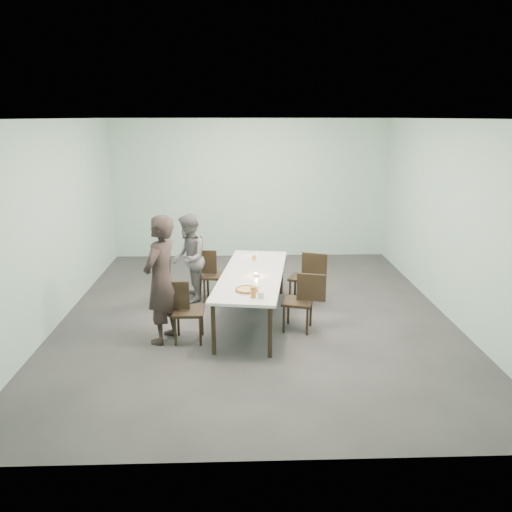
{
  "coord_description": "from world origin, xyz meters",
  "views": [
    {
      "loc": [
        -0.25,
        -7.37,
        3.03
      ],
      "look_at": [
        0.0,
        -0.13,
        1.0
      ],
      "focal_mm": 35.0,
      "sensor_mm": 36.0,
      "label": 1
    }
  ],
  "objects_px": {
    "side_plate": "(255,285)",
    "water_tumbler": "(261,295)",
    "diner_near": "(161,280)",
    "amber_tumbler": "(254,258)",
    "chair_near_right": "(303,298)",
    "chair_near_left": "(182,307)",
    "tealight": "(256,275)",
    "chair_far_left": "(211,272)",
    "chair_far_right": "(307,274)",
    "beer_glass": "(253,292)",
    "diner_far": "(189,258)",
    "pizza": "(247,290)",
    "table": "(252,277)"
  },
  "relations": [
    {
      "from": "diner_near",
      "to": "pizza",
      "type": "xyz_separation_m",
      "value": [
        1.16,
        -0.1,
        -0.12
      ]
    },
    {
      "from": "table",
      "to": "pizza",
      "type": "relative_size",
      "value": 7.95
    },
    {
      "from": "table",
      "to": "diner_near",
      "type": "xyz_separation_m",
      "value": [
        -1.26,
        -0.69,
        0.2
      ]
    },
    {
      "from": "side_plate",
      "to": "chair_far_left",
      "type": "bearing_deg",
      "value": 115.39
    },
    {
      "from": "chair_far_right",
      "to": "water_tumbler",
      "type": "relative_size",
      "value": 9.67
    },
    {
      "from": "chair_near_left",
      "to": "beer_glass",
      "type": "distance_m",
      "value": 1.07
    },
    {
      "from": "chair_near_right",
      "to": "water_tumbler",
      "type": "xyz_separation_m",
      "value": [
        -0.65,
        -0.67,
        0.29
      ]
    },
    {
      "from": "chair_far_left",
      "to": "chair_far_right",
      "type": "xyz_separation_m",
      "value": [
        1.61,
        -0.2,
        0.0
      ]
    },
    {
      "from": "tealight",
      "to": "amber_tumbler",
      "type": "height_order",
      "value": "amber_tumbler"
    },
    {
      "from": "chair_far_right",
      "to": "tealight",
      "type": "xyz_separation_m",
      "value": [
        -0.88,
        -0.85,
        0.27
      ]
    },
    {
      "from": "diner_far",
      "to": "amber_tumbler",
      "type": "xyz_separation_m",
      "value": [
        1.09,
        -0.15,
        0.05
      ]
    },
    {
      "from": "side_plate",
      "to": "tealight",
      "type": "distance_m",
      "value": 0.42
    },
    {
      "from": "chair_far_left",
      "to": "side_plate",
      "type": "distance_m",
      "value": 1.64
    },
    {
      "from": "chair_far_left",
      "to": "side_plate",
      "type": "xyz_separation_m",
      "value": [
        0.7,
        -1.47,
        0.25
      ]
    },
    {
      "from": "chair_far_left",
      "to": "pizza",
      "type": "bearing_deg",
      "value": -64.83
    },
    {
      "from": "side_plate",
      "to": "water_tumbler",
      "type": "xyz_separation_m",
      "value": [
        0.06,
        -0.52,
        0.04
      ]
    },
    {
      "from": "diner_near",
      "to": "amber_tumbler",
      "type": "xyz_separation_m",
      "value": [
        1.31,
        1.41,
        -0.1
      ]
    },
    {
      "from": "side_plate",
      "to": "amber_tumbler",
      "type": "relative_size",
      "value": 2.25
    },
    {
      "from": "tealight",
      "to": "side_plate",
      "type": "bearing_deg",
      "value": -95.05
    },
    {
      "from": "beer_glass",
      "to": "tealight",
      "type": "bearing_deg",
      "value": 85.43
    },
    {
      "from": "chair_far_left",
      "to": "side_plate",
      "type": "height_order",
      "value": "chair_far_left"
    },
    {
      "from": "diner_near",
      "to": "pizza",
      "type": "relative_size",
      "value": 5.25
    },
    {
      "from": "diner_near",
      "to": "side_plate",
      "type": "relative_size",
      "value": 9.91
    },
    {
      "from": "beer_glass",
      "to": "tealight",
      "type": "height_order",
      "value": "beer_glass"
    },
    {
      "from": "chair_near_right",
      "to": "tealight",
      "type": "distance_m",
      "value": 0.77
    },
    {
      "from": "chair_near_left",
      "to": "side_plate",
      "type": "height_order",
      "value": "chair_near_left"
    },
    {
      "from": "diner_near",
      "to": "pizza",
      "type": "distance_m",
      "value": 1.18
    },
    {
      "from": "table",
      "to": "diner_far",
      "type": "bearing_deg",
      "value": 140.13
    },
    {
      "from": "chair_near_left",
      "to": "tealight",
      "type": "distance_m",
      "value": 1.22
    },
    {
      "from": "water_tumbler",
      "to": "beer_glass",
      "type": "bearing_deg",
      "value": 160.16
    },
    {
      "from": "table",
      "to": "chair_far_left",
      "type": "bearing_deg",
      "value": 127.01
    },
    {
      "from": "chair_far_left",
      "to": "diner_far",
      "type": "distance_m",
      "value": 0.44
    },
    {
      "from": "chair_far_right",
      "to": "chair_far_left",
      "type": "bearing_deg",
      "value": 13.95
    },
    {
      "from": "chair_near_right",
      "to": "side_plate",
      "type": "relative_size",
      "value": 4.83
    },
    {
      "from": "table",
      "to": "water_tumbler",
      "type": "xyz_separation_m",
      "value": [
        0.08,
        -1.08,
        0.1
      ]
    },
    {
      "from": "table",
      "to": "side_plate",
      "type": "relative_size",
      "value": 15.01
    },
    {
      "from": "table",
      "to": "water_tumbler",
      "type": "height_order",
      "value": "water_tumbler"
    },
    {
      "from": "chair_near_right",
      "to": "amber_tumbler",
      "type": "distance_m",
      "value": 1.35
    },
    {
      "from": "table",
      "to": "chair_far_left",
      "type": "distance_m",
      "value": 1.14
    },
    {
      "from": "water_tumbler",
      "to": "amber_tumbler",
      "type": "bearing_deg",
      "value": 91.08
    },
    {
      "from": "water_tumbler",
      "to": "amber_tumbler",
      "type": "relative_size",
      "value": 1.12
    },
    {
      "from": "table",
      "to": "pizza",
      "type": "xyz_separation_m",
      "value": [
        -0.1,
        -0.79,
        0.08
      ]
    },
    {
      "from": "chair_far_left",
      "to": "chair_far_right",
      "type": "distance_m",
      "value": 1.63
    },
    {
      "from": "diner_far",
      "to": "water_tumbler",
      "type": "xyz_separation_m",
      "value": [
        1.12,
        -1.95,
        0.05
      ]
    },
    {
      "from": "side_plate",
      "to": "amber_tumbler",
      "type": "xyz_separation_m",
      "value": [
        0.03,
        1.28,
        0.04
      ]
    },
    {
      "from": "diner_far",
      "to": "tealight",
      "type": "distance_m",
      "value": 1.49
    },
    {
      "from": "chair_far_left",
      "to": "beer_glass",
      "type": "bearing_deg",
      "value": -65.07
    },
    {
      "from": "chair_near_left",
      "to": "tealight",
      "type": "xyz_separation_m",
      "value": [
        1.04,
        0.57,
        0.27
      ]
    },
    {
      "from": "chair_near_right",
      "to": "beer_glass",
      "type": "height_order",
      "value": "beer_glass"
    },
    {
      "from": "beer_glass",
      "to": "water_tumbler",
      "type": "bearing_deg",
      "value": -19.84
    }
  ]
}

